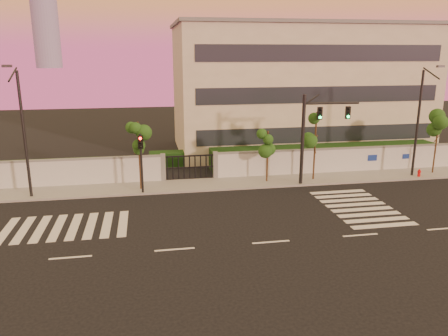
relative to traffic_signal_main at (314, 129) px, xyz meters
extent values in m
plane|color=black|center=(-5.82, -9.33, -4.22)|extent=(120.00, 120.00, 0.00)
cube|color=gray|center=(-5.82, 1.17, -4.15)|extent=(60.00, 3.00, 0.15)
cube|color=silver|center=(8.68, 2.67, -3.22)|extent=(31.00, 0.30, 2.00)
cube|color=slate|center=(8.68, 2.67, -2.16)|extent=(31.00, 0.36, 0.12)
cube|color=slate|center=(-10.82, 2.67, -3.12)|extent=(0.35, 0.35, 2.20)
cube|color=slate|center=(-6.82, 2.67, -3.12)|extent=(0.35, 0.35, 2.20)
cube|color=black|center=(3.18, 5.17, -3.32)|extent=(20.00, 2.00, 1.80)
cube|color=black|center=(-21.82, 5.17, -3.52)|extent=(12.00, 1.80, 1.40)
cube|color=black|center=(-8.82, 7.67, -3.62)|extent=(6.00, 1.50, 1.20)
cube|color=beige|center=(3.18, 12.67, 1.78)|extent=(24.00, 12.00, 12.00)
cube|color=#262D38|center=(3.18, 6.65, -1.72)|extent=(22.00, 0.08, 1.40)
cube|color=#262D38|center=(3.18, 6.65, 1.78)|extent=(22.00, 0.08, 1.40)
cube|color=#262D38|center=(3.18, 6.65, 5.28)|extent=(22.00, 0.08, 1.40)
cube|color=slate|center=(3.18, 12.67, 7.88)|extent=(24.40, 12.40, 0.30)
cube|color=silver|center=(-19.82, -5.33, -4.21)|extent=(0.50, 4.00, 0.02)
cube|color=silver|center=(-18.92, -5.33, -4.21)|extent=(0.50, 4.00, 0.02)
cube|color=silver|center=(-18.02, -5.33, -4.21)|extent=(0.50, 4.00, 0.02)
cube|color=silver|center=(-17.12, -5.33, -4.21)|extent=(0.50, 4.00, 0.02)
cube|color=silver|center=(-16.22, -5.33, -4.21)|extent=(0.50, 4.00, 0.02)
cube|color=silver|center=(-15.32, -5.33, -4.21)|extent=(0.50, 4.00, 0.02)
cube|color=silver|center=(-14.42, -5.33, -4.21)|extent=(0.50, 4.00, 0.02)
cube|color=silver|center=(-13.52, -5.33, -4.21)|extent=(0.50, 4.00, 0.02)
cube|color=silver|center=(1.18, -8.33, -4.21)|extent=(4.00, 0.50, 0.02)
cube|color=silver|center=(1.18, -7.43, -4.21)|extent=(4.00, 0.50, 0.02)
cube|color=silver|center=(1.18, -6.53, -4.21)|extent=(4.00, 0.50, 0.02)
cube|color=silver|center=(1.18, -5.63, -4.21)|extent=(4.00, 0.50, 0.02)
cube|color=silver|center=(1.18, -4.73, -4.21)|extent=(4.00, 0.50, 0.02)
cube|color=silver|center=(1.18, -3.83, -4.21)|extent=(4.00, 0.50, 0.02)
cube|color=silver|center=(1.18, -2.93, -4.21)|extent=(4.00, 0.50, 0.02)
cube|color=silver|center=(1.18, -2.03, -4.21)|extent=(4.00, 0.50, 0.02)
cube|color=silver|center=(-15.82, -9.33, -4.22)|extent=(2.00, 0.15, 0.01)
cube|color=silver|center=(-10.82, -9.33, -4.22)|extent=(2.00, 0.15, 0.01)
cube|color=silver|center=(-5.82, -9.33, -4.22)|extent=(2.00, 0.15, 0.01)
cube|color=silver|center=(-0.82, -9.33, -4.22)|extent=(2.00, 0.15, 0.01)
cube|color=silver|center=(4.18, -9.33, -4.22)|extent=(2.00, 0.15, 0.01)
cylinder|color=#382314|center=(-12.51, 0.75, -1.74)|extent=(0.12, 0.12, 4.96)
sphere|color=#1F4E16|center=(-12.51, 0.75, -0.26)|extent=(1.10, 1.10, 1.10)
sphere|color=#1F4E16|center=(-12.16, 0.95, -1.00)|extent=(0.84, 0.84, 0.84)
sphere|color=#1F4E16|center=(-12.81, 0.60, -0.75)|extent=(0.80, 0.80, 0.80)
cylinder|color=#382314|center=(-3.16, 1.02, -2.23)|extent=(0.12, 0.12, 3.98)
sphere|color=#1F4E16|center=(-3.16, 1.02, -1.04)|extent=(1.11, 1.11, 1.11)
sphere|color=#1F4E16|center=(-2.81, 1.22, -1.64)|extent=(0.85, 0.85, 0.85)
sphere|color=#1F4E16|center=(-3.46, 0.87, -1.44)|extent=(0.81, 0.81, 0.81)
cylinder|color=#382314|center=(0.51, 0.95, -1.58)|extent=(0.13, 0.13, 5.29)
sphere|color=#1F4E16|center=(0.51, 0.95, 0.01)|extent=(1.17, 1.17, 1.17)
sphere|color=#1F4E16|center=(0.88, 1.16, -0.79)|extent=(0.89, 0.89, 0.89)
sphere|color=#1F4E16|center=(0.19, 0.79, -0.52)|extent=(0.85, 0.85, 0.85)
cylinder|color=#382314|center=(10.71, 0.99, -1.75)|extent=(0.12, 0.12, 4.95)
sphere|color=#1F4E16|center=(10.71, 0.99, -0.27)|extent=(1.14, 1.14, 1.14)
sphere|color=#1F4E16|center=(11.08, 1.20, -1.01)|extent=(0.87, 0.87, 0.87)
sphere|color=#1F4E16|center=(10.40, 0.84, -0.76)|extent=(0.83, 0.83, 0.83)
cylinder|color=black|center=(-0.84, 0.01, -0.88)|extent=(0.26, 0.26, 6.68)
cylinder|color=black|center=(1.20, 0.01, 1.81)|extent=(4.10, 0.39, 0.17)
cube|color=black|center=(0.34, -0.04, 1.11)|extent=(0.38, 0.19, 0.97)
sphere|color=#0CF259|center=(0.34, -0.15, 0.81)|extent=(0.22, 0.22, 0.22)
cube|color=black|center=(2.50, -0.04, 1.11)|extent=(0.38, 0.19, 0.97)
sphere|color=#0CF259|center=(2.50, -0.15, 0.81)|extent=(0.22, 0.22, 0.22)
cylinder|color=black|center=(-12.38, -0.09, -2.09)|extent=(0.15, 0.15, 4.27)
cube|color=black|center=(-12.38, -0.14, -0.52)|extent=(0.33, 0.17, 0.85)
sphere|color=red|center=(-12.38, -0.25, -0.26)|extent=(0.19, 0.19, 0.19)
cylinder|color=black|center=(-19.80, 0.38, 0.01)|extent=(0.19, 0.19, 8.47)
cylinder|color=black|center=(-19.80, -0.57, 4.03)|extent=(0.11, 2.03, 0.82)
cube|color=#3F3F44|center=(-19.80, -1.52, 4.56)|extent=(0.53, 0.26, 0.16)
cylinder|color=black|center=(8.59, 0.56, -0.08)|extent=(0.19, 0.19, 8.29)
cylinder|color=black|center=(8.59, -0.37, 3.86)|extent=(0.10, 1.98, 0.81)
cube|color=#3F3F44|center=(8.59, -1.31, 4.38)|extent=(0.52, 0.26, 0.16)
cylinder|color=red|center=(8.91, 0.12, -3.98)|extent=(0.21, 0.21, 0.49)
cylinder|color=red|center=(8.91, 0.12, -3.69)|extent=(0.27, 0.27, 0.10)
sphere|color=red|center=(8.91, 0.12, -3.58)|extent=(0.17, 0.17, 0.17)
cylinder|color=red|center=(8.91, 0.12, -3.88)|extent=(0.29, 0.19, 0.10)
camera|label=1|loc=(-11.94, -29.51, 5.33)|focal=35.00mm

